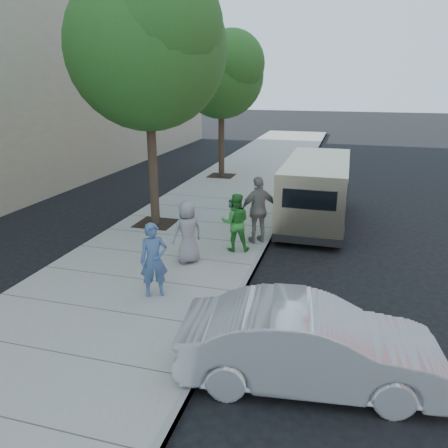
{
  "coord_description": "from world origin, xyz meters",
  "views": [
    {
      "loc": [
        3.46,
        -9.83,
        4.55
      ],
      "look_at": [
        0.62,
        0.18,
        1.1
      ],
      "focal_mm": 35.0,
      "sensor_mm": 36.0,
      "label": 1
    }
  ],
  "objects_px": {
    "person_officer": "(154,260)",
    "person_green_shirt": "(236,222)",
    "tree_near": "(148,42)",
    "sedan": "(310,345)",
    "person_gray_shirt": "(188,232)",
    "person_striped_polo": "(259,210)",
    "tree_far": "(222,72)",
    "parking_meter": "(234,213)",
    "van": "(316,190)"
  },
  "relations": [
    {
      "from": "parking_meter",
      "to": "person_officer",
      "type": "xyz_separation_m",
      "value": [
        -0.87,
        -3.27,
        -0.14
      ]
    },
    {
      "from": "tree_far",
      "to": "parking_meter",
      "type": "relative_size",
      "value": 4.97
    },
    {
      "from": "tree_far",
      "to": "person_green_shirt",
      "type": "bearing_deg",
      "value": -71.85
    },
    {
      "from": "person_gray_shirt",
      "to": "person_striped_polo",
      "type": "height_order",
      "value": "person_striped_polo"
    },
    {
      "from": "van",
      "to": "person_gray_shirt",
      "type": "bearing_deg",
      "value": -121.24
    },
    {
      "from": "sedan",
      "to": "person_gray_shirt",
      "type": "relative_size",
      "value": 2.55
    },
    {
      "from": "person_officer",
      "to": "person_green_shirt",
      "type": "bearing_deg",
      "value": 39.86
    },
    {
      "from": "sedan",
      "to": "person_gray_shirt",
      "type": "xyz_separation_m",
      "value": [
        -3.37,
        3.67,
        0.28
      ]
    },
    {
      "from": "tree_near",
      "to": "sedan",
      "type": "height_order",
      "value": "tree_near"
    },
    {
      "from": "person_officer",
      "to": "person_striped_polo",
      "type": "xyz_separation_m",
      "value": [
        1.46,
        3.77,
        0.14
      ]
    },
    {
      "from": "sedan",
      "to": "person_gray_shirt",
      "type": "distance_m",
      "value": 4.99
    },
    {
      "from": "tree_near",
      "to": "parking_meter",
      "type": "bearing_deg",
      "value": -23.59
    },
    {
      "from": "sedan",
      "to": "person_green_shirt",
      "type": "distance_m",
      "value": 5.35
    },
    {
      "from": "tree_near",
      "to": "van",
      "type": "xyz_separation_m",
      "value": [
        4.82,
        1.96,
        -4.42
      ]
    },
    {
      "from": "van",
      "to": "person_striped_polo",
      "type": "xyz_separation_m",
      "value": [
        -1.37,
        -2.72,
        -0.02
      ]
    },
    {
      "from": "sedan",
      "to": "person_officer",
      "type": "relative_size",
      "value": 2.52
    },
    {
      "from": "tree_near",
      "to": "person_striped_polo",
      "type": "relative_size",
      "value": 3.97
    },
    {
      "from": "parking_meter",
      "to": "van",
      "type": "relative_size",
      "value": 0.23
    },
    {
      "from": "person_striped_polo",
      "to": "parking_meter",
      "type": "bearing_deg",
      "value": 4.11
    },
    {
      "from": "tree_near",
      "to": "sedan",
      "type": "bearing_deg",
      "value": -49.35
    },
    {
      "from": "tree_near",
      "to": "tree_far",
      "type": "height_order",
      "value": "tree_near"
    },
    {
      "from": "person_gray_shirt",
      "to": "person_green_shirt",
      "type": "bearing_deg",
      "value": -177.21
    },
    {
      "from": "van",
      "to": "person_officer",
      "type": "height_order",
      "value": "van"
    },
    {
      "from": "tree_far",
      "to": "person_green_shirt",
      "type": "distance_m",
      "value": 10.39
    },
    {
      "from": "tree_far",
      "to": "sedan",
      "type": "xyz_separation_m",
      "value": [
        5.41,
        -13.9,
        -4.22
      ]
    },
    {
      "from": "parking_meter",
      "to": "van",
      "type": "distance_m",
      "value": 3.76
    },
    {
      "from": "tree_far",
      "to": "person_officer",
      "type": "bearing_deg",
      "value": -80.67
    },
    {
      "from": "van",
      "to": "person_gray_shirt",
      "type": "distance_m",
      "value": 5.37
    },
    {
      "from": "person_green_shirt",
      "to": "person_striped_polo",
      "type": "height_order",
      "value": "person_striped_polo"
    },
    {
      "from": "person_gray_shirt",
      "to": "tree_near",
      "type": "bearing_deg",
      "value": -98.48
    },
    {
      "from": "parking_meter",
      "to": "tree_near",
      "type": "bearing_deg",
      "value": 178.74
    },
    {
      "from": "tree_near",
      "to": "person_officer",
      "type": "distance_m",
      "value": 6.75
    },
    {
      "from": "tree_far",
      "to": "parking_meter",
      "type": "xyz_separation_m",
      "value": [
        2.87,
        -8.85,
        -3.79
      ]
    },
    {
      "from": "tree_far",
      "to": "parking_meter",
      "type": "distance_m",
      "value": 10.04
    },
    {
      "from": "parking_meter",
      "to": "person_green_shirt",
      "type": "relative_size",
      "value": 0.83
    },
    {
      "from": "parking_meter",
      "to": "sedan",
      "type": "distance_m",
      "value": 5.67
    },
    {
      "from": "tree_near",
      "to": "tree_far",
      "type": "relative_size",
      "value": 1.16
    },
    {
      "from": "tree_near",
      "to": "person_striped_polo",
      "type": "bearing_deg",
      "value": -12.34
    },
    {
      "from": "van",
      "to": "sedan",
      "type": "height_order",
      "value": "van"
    },
    {
      "from": "person_officer",
      "to": "person_green_shirt",
      "type": "relative_size",
      "value": 1.02
    },
    {
      "from": "tree_near",
      "to": "person_officer",
      "type": "bearing_deg",
      "value": -66.23
    },
    {
      "from": "sedan",
      "to": "tree_near",
      "type": "bearing_deg",
      "value": 33.37
    },
    {
      "from": "person_gray_shirt",
      "to": "tree_far",
      "type": "bearing_deg",
      "value": -125.01
    },
    {
      "from": "van",
      "to": "person_green_shirt",
      "type": "bearing_deg",
      "value": -117.67
    },
    {
      "from": "parking_meter",
      "to": "person_striped_polo",
      "type": "bearing_deg",
      "value": 62.41
    },
    {
      "from": "person_officer",
      "to": "tree_near",
      "type": "bearing_deg",
      "value": 82.14
    },
    {
      "from": "tree_near",
      "to": "person_green_shirt",
      "type": "xyz_separation_m",
      "value": [
        2.99,
        -1.53,
        -4.61
      ]
    },
    {
      "from": "tree_far",
      "to": "sedan",
      "type": "distance_m",
      "value": 15.5
    },
    {
      "from": "person_green_shirt",
      "to": "person_striped_polo",
      "type": "distance_m",
      "value": 0.92
    },
    {
      "from": "sedan",
      "to": "person_officer",
      "type": "bearing_deg",
      "value": 55.26
    }
  ]
}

